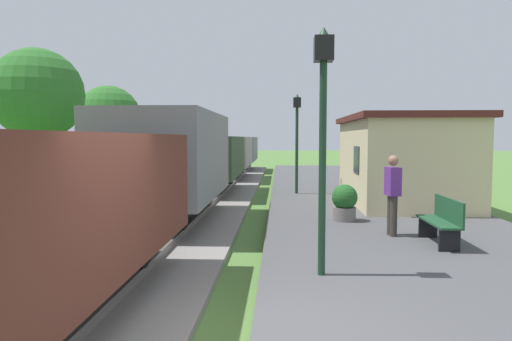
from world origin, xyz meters
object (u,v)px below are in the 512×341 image
at_px(person_waiting, 393,192).
at_px(lamp_post_near, 323,106).
at_px(freight_train, 207,159).
at_px(station_hut, 402,159).
at_px(tree_trackside_far, 38,94).
at_px(lamp_post_far, 297,125).
at_px(bench_down_platform, 354,176).
at_px(tree_field_left, 109,118).
at_px(bench_near_hut, 442,220).
at_px(potted_planter, 345,202).

distance_m(person_waiting, lamp_post_near, 3.75).
bearing_deg(freight_train, station_hut, -26.01).
distance_m(freight_train, tree_trackside_far, 7.26).
relative_size(lamp_post_near, lamp_post_far, 1.00).
height_order(person_waiting, lamp_post_near, lamp_post_near).
bearing_deg(bench_down_platform, tree_field_left, 152.66).
bearing_deg(tree_field_left, station_hut, -39.65).
bearing_deg(lamp_post_near, person_waiting, 58.73).
distance_m(bench_near_hut, tree_field_left, 21.89).
bearing_deg(bench_near_hut, lamp_post_far, 107.38).
bearing_deg(freight_train, bench_down_platform, 12.77).
bearing_deg(lamp_post_far, person_waiting, -76.55).
xyz_separation_m(person_waiting, lamp_post_far, (-1.75, 7.33, 1.62)).
bearing_deg(lamp_post_near, potted_planter, 77.84).
xyz_separation_m(station_hut, tree_field_left, (-13.85, 11.48, 1.85)).
bearing_deg(station_hut, tree_trackside_far, 166.96).
bearing_deg(bench_near_hut, potted_planter, 121.95).
xyz_separation_m(potted_planter, lamp_post_near, (-0.99, -4.60, 2.08)).
xyz_separation_m(person_waiting, tree_trackside_far, (-12.07, 8.21, 2.87)).
distance_m(station_hut, bench_down_platform, 4.84).
xyz_separation_m(station_hut, person_waiting, (-1.50, -5.07, -0.47)).
xyz_separation_m(bench_down_platform, lamp_post_far, (-2.53, -2.43, 2.08)).
bearing_deg(freight_train, person_waiting, -57.73).
xyz_separation_m(freight_train, station_hut, (6.80, -3.32, 0.19)).
xyz_separation_m(bench_near_hut, tree_trackside_far, (-12.85, 8.97, 3.34)).
height_order(bench_near_hut, lamp_post_far, lamp_post_far).
bearing_deg(lamp_post_far, bench_near_hut, -72.62).
xyz_separation_m(lamp_post_near, lamp_post_far, (0.00, 10.22, 0.00)).
relative_size(potted_planter, tree_trackside_far, 0.16).
height_order(station_hut, person_waiting, station_hut).
height_order(station_hut, tree_trackside_far, tree_trackside_far).
height_order(freight_train, lamp_post_near, lamp_post_near).
height_order(station_hut, bench_down_platform, station_hut).
bearing_deg(tree_field_left, bench_near_hut, -52.82).
relative_size(bench_down_platform, lamp_post_near, 0.41).
bearing_deg(person_waiting, station_hut, -114.60).
height_order(freight_train, tree_trackside_far, tree_trackside_far).
xyz_separation_m(potted_planter, lamp_post_far, (-0.99, 5.62, 2.08)).
bearing_deg(freight_train, tree_field_left, 130.82).
bearing_deg(station_hut, person_waiting, -106.52).
height_order(station_hut, potted_planter, station_hut).
bearing_deg(potted_planter, bench_down_platform, 79.17).
bearing_deg(bench_near_hut, person_waiting, 135.83).
relative_size(lamp_post_far, tree_trackside_far, 0.63).
distance_m(bench_near_hut, tree_trackside_far, 16.02).
distance_m(potted_planter, lamp_post_near, 5.15).
height_order(station_hut, tree_field_left, tree_field_left).
bearing_deg(potted_planter, tree_trackside_far, 150.12).
bearing_deg(tree_field_left, tree_trackside_far, -88.12).
relative_size(freight_train, tree_trackside_far, 5.54).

